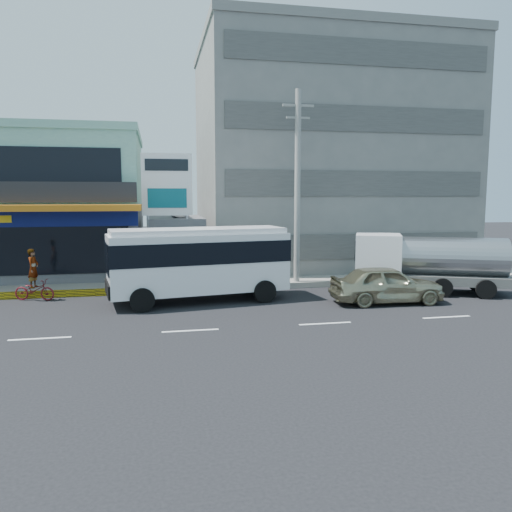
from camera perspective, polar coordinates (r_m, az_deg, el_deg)
The scene contains 12 objects.
ground at distance 17.95m, azimuth -7.50°, elevation -8.47°, with size 120.00×120.00×0.00m, color black.
sidewalk at distance 27.84m, azimuth 1.48°, elevation -2.55°, with size 70.00×5.00×0.30m, color gray.
shop_building at distance 31.98m, azimuth -23.89°, elevation 5.03°, with size 12.40×11.70×8.00m.
concrete_building at distance 34.20m, azimuth 7.76°, elevation 10.69°, with size 16.00×12.00×14.00m, color gray.
gap_structure at distance 29.45m, azimuth -9.14°, elevation 1.03°, with size 3.00×6.00×3.50m, color #4E4E53.
satellite_dish at distance 28.32m, azimuth -9.13°, elevation 4.50°, with size 1.50×1.50×0.15m, color slate.
billboard at distance 26.48m, azimuth -10.12°, elevation 7.24°, with size 2.60×0.18×6.90m.
utility_pole_near at distance 25.67m, azimuth 4.76°, elevation 7.83°, with size 1.60×0.30×10.00m.
minibus at distance 22.37m, azimuth -6.57°, elevation -0.24°, with size 8.17×3.70×3.30m.
sedan at distance 22.84m, azimuth 14.69°, elevation -3.13°, with size 1.99×4.94×1.68m, color tan.
tanker_truck at distance 25.72m, azimuth 18.66°, elevation -0.63°, with size 7.41×4.79×2.83m.
motorcycle_rider at distance 24.76m, azimuth -24.03°, elevation -2.89°, with size 1.94×1.11×2.36m.
Camera 1 is at (-1.10, -17.27, 4.78)m, focal length 35.00 mm.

